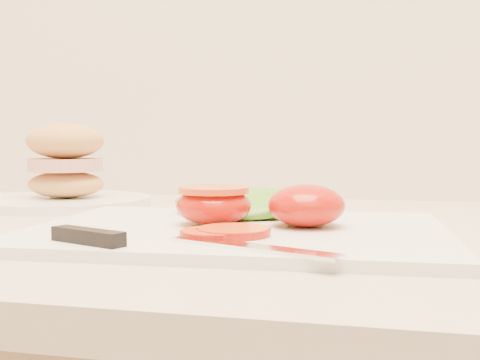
# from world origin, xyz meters

# --- Properties ---
(cutting_board) EXTENTS (0.41, 0.31, 0.01)m
(cutting_board) POSITION_xyz_m (-0.52, 1.61, 0.94)
(cutting_board) COLOR silver
(cutting_board) RESTS_ON counter
(tomato_half_dome) EXTENTS (0.08, 0.08, 0.04)m
(tomato_half_dome) POSITION_xyz_m (-0.46, 1.62, 0.96)
(tomato_half_dome) COLOR red
(tomato_half_dome) RESTS_ON cutting_board
(tomato_half_cut) EXTENTS (0.08, 0.08, 0.04)m
(tomato_half_cut) POSITION_xyz_m (-0.55, 1.62, 0.96)
(tomato_half_cut) COLOR red
(tomato_half_cut) RESTS_ON cutting_board
(tomato_slice_0) EXTENTS (0.06, 0.06, 0.01)m
(tomato_slice_0) POSITION_xyz_m (-0.52, 1.56, 0.94)
(tomato_slice_0) COLOR orange
(tomato_slice_0) RESTS_ON cutting_board
(tomato_slice_1) EXTENTS (0.06, 0.06, 0.01)m
(tomato_slice_1) POSITION_xyz_m (-0.53, 1.55, 0.94)
(tomato_slice_1) COLOR orange
(tomato_slice_1) RESTS_ON cutting_board
(lettuce_leaf_0) EXTENTS (0.16, 0.12, 0.03)m
(lettuce_leaf_0) POSITION_xyz_m (-0.54, 1.69, 0.95)
(lettuce_leaf_0) COLOR #65AA2D
(lettuce_leaf_0) RESTS_ON cutting_board
(lettuce_leaf_1) EXTENTS (0.13, 0.10, 0.03)m
(lettuce_leaf_1) POSITION_xyz_m (-0.50, 1.70, 0.95)
(lettuce_leaf_1) COLOR #65AA2D
(lettuce_leaf_1) RESTS_ON cutting_board
(knife) EXTENTS (0.25, 0.07, 0.01)m
(knife) POSITION_xyz_m (-0.57, 1.49, 0.94)
(knife) COLOR silver
(knife) RESTS_ON cutting_board
(sandwich_plate) EXTENTS (0.24, 0.24, 0.12)m
(sandwich_plate) POSITION_xyz_m (-0.82, 1.81, 0.97)
(sandwich_plate) COLOR white
(sandwich_plate) RESTS_ON counter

